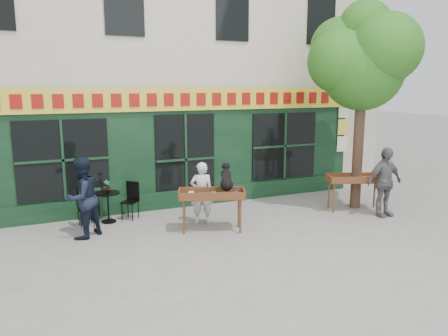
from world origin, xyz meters
The scene contains 14 objects.
ground centered at (0.00, 0.00, 0.00)m, with size 80.00×80.00×0.00m, color slate.
building centered at (0.00, 5.97, 4.97)m, with size 14.00×7.26×10.00m.
street_tree centered at (4.34, 0.36, 4.11)m, with size 3.05×2.90×5.60m.
book_cart_center centered at (-0.14, 0.08, 0.82)m, with size 1.62×1.11×0.99m.
dog centered at (0.21, 0.03, 1.29)m, with size 0.34×0.60×0.60m, color black, non-canonical shape.
woman centered at (-0.14, 0.73, 0.77)m, with size 0.56×0.37×1.54m, color silver.
book_cart_right centered at (4.09, 0.09, 0.82)m, with size 1.62×1.10×0.99m.
man_right centered at (4.39, -0.66, 0.91)m, with size 1.07×0.44×1.82m, color #5B5B60.
bistro_table centered at (-2.25, 1.73, 0.54)m, with size 0.60×0.60×0.76m.
bistro_chair_left centered at (-2.89, 1.62, 0.56)m, with size 0.38×0.38×0.95m.
bistro_chair_right centered at (-1.64, 1.84, 0.56)m, with size 0.51×0.51×0.95m.
potted_plant centered at (-2.25, 1.73, 0.93)m, with size 0.17×0.11×0.32m, color gray.
man_left centered at (-2.95, 0.83, 0.91)m, with size 0.89×0.69×1.83m, color black.
chalkboard centered at (-2.63, 2.19, 0.40)m, with size 0.58×0.25×0.79m.
Camera 1 is at (-3.91, -9.02, 3.36)m, focal length 35.00 mm.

